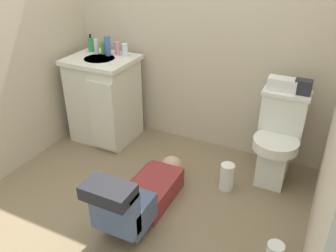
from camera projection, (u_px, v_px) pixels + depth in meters
The scene contains 16 objects.
ground_plane at pixel (141, 203), 2.73m from camera, with size 2.88×3.08×0.04m, color #7F6A4E.
wall_back at pixel (199, 15), 3.00m from camera, with size 2.54×0.08×2.40m, color #C4B296.
toilet at pixel (278, 140), 2.81m from camera, with size 0.36×0.46×0.75m.
vanity_cabinet at pixel (104, 98), 3.39m from camera, with size 0.60×0.53×0.82m.
faucet at pixel (109, 48), 3.29m from camera, with size 0.02×0.02×0.10m, color silver.
person_plumber at pixel (140, 195), 2.51m from camera, with size 0.39×1.06×0.52m.
tissue_box at pixel (283, 84), 2.70m from camera, with size 0.22×0.11×0.10m, color silver.
toiletry_bag at pixel (303, 87), 2.64m from camera, with size 0.12×0.09×0.11m, color #26262D.
soap_dispenser at pixel (91, 44), 3.34m from camera, with size 0.06×0.06×0.17m.
bottle_white at pixel (96, 47), 3.27m from camera, with size 0.04×0.04×0.14m, color white.
bottle_green at pixel (103, 48), 3.28m from camera, with size 0.05×0.05×0.12m, color #51A447.
bottle_blue at pixel (108, 46), 3.22m from camera, with size 0.05×0.05×0.18m, color #4367B4.
bottle_pink at pixel (117, 48), 3.25m from camera, with size 0.05×0.05×0.12m, color pink.
bottle_clear at pixel (125, 50), 3.21m from camera, with size 0.06×0.06×0.12m, color silver.
paper_towel_roll at pixel (227, 177), 2.80m from camera, with size 0.11×0.11×0.23m, color white.
toilet_paper_roll at pixel (275, 251), 2.23m from camera, with size 0.11×0.11×0.10m, color white.
Camera 1 is at (1.11, -1.81, 1.82)m, focal length 37.73 mm.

